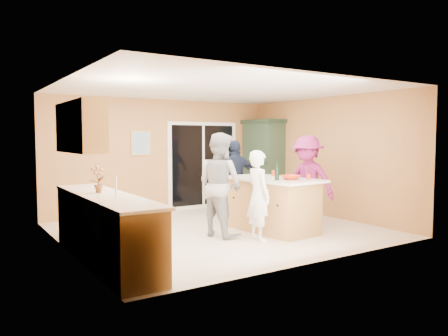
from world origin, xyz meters
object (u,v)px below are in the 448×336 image
woman_grey (220,185)px  green_hutch (264,164)px  woman_navy (236,179)px  woman_magenta (307,181)px  woman_white (258,196)px  kitchen_island (272,206)px

woman_grey → green_hutch: bearing=-63.4°
green_hutch → woman_navy: bearing=-146.9°
woman_grey → woman_magenta: woman_grey is taller
green_hutch → woman_magenta: (-0.85, -2.48, -0.18)m
woman_grey → woman_magenta: bearing=-109.2°
woman_white → green_hutch: bearing=-32.2°
kitchen_island → woman_magenta: size_ratio=1.10×
woman_white → woman_navy: (0.86, 1.94, 0.08)m
woman_grey → woman_navy: size_ratio=1.09×
kitchen_island → green_hutch: bearing=50.3°
woman_magenta → woman_grey: bearing=-114.0°
woman_grey → woman_navy: (1.21, 1.29, -0.07)m
woman_navy → green_hutch: bearing=-130.3°
kitchen_island → green_hutch: green_hutch is taller
woman_grey → kitchen_island: bearing=-113.6°
woman_navy → woman_magenta: 1.63m
woman_white → woman_navy: 2.12m
green_hutch → woman_white: green_hutch is taller
green_hutch → woman_grey: (-2.73, -2.28, -0.15)m
woman_white → woman_magenta: 1.59m
kitchen_island → woman_grey: woman_grey is taller
woman_white → woman_grey: 0.75m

